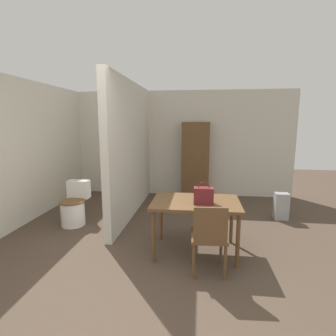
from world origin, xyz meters
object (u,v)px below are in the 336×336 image
Objects in this scene: toilet at (74,207)px; handbag at (204,196)px; wooden_cabinet at (195,160)px; dining_table at (196,206)px; wooden_chair at (209,236)px; space_heater at (281,206)px.

toilet is 2.53× the size of handbag.
wooden_cabinet is at bearing 93.30° from handbag.
toilet is at bearing -136.45° from wooden_cabinet.
toilet is (-2.11, 0.76, -0.34)m from dining_table.
handbag is 0.16× the size of wooden_cabinet.
wooden_chair is 0.48× the size of wooden_cabinet.
space_heater is at bearing 51.68° from wooden_chair.
handbag is at bearing -21.61° from toilet.
wooden_chair is 2.95× the size of handbag.
wooden_cabinet is (-0.16, 2.83, 0.05)m from handbag.
wooden_chair is 2.62m from toilet.
wooden_cabinet reaches higher than toilet.
toilet is at bearing 147.34° from wooden_chair.
toilet is 3.71m from space_heater.
wooden_chair is at bearing -29.36° from toilet.
handbag is 2.19m from space_heater.
wooden_cabinet is (-0.23, 3.23, 0.41)m from wooden_chair.
handbag reaches higher than wooden_chair.
dining_table is 0.24m from handbag.
handbag reaches higher than dining_table.
wooden_chair is 0.55m from handbag.
dining_table is 2.27m from toilet.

